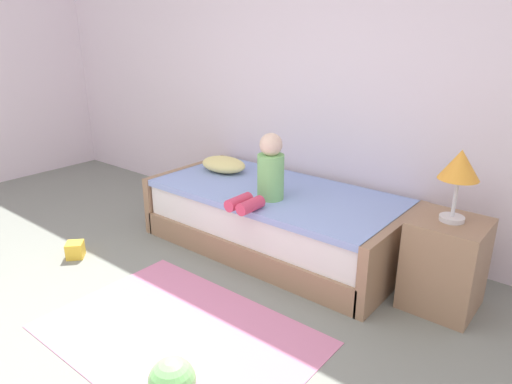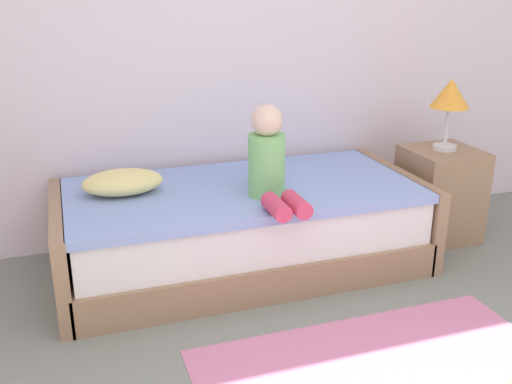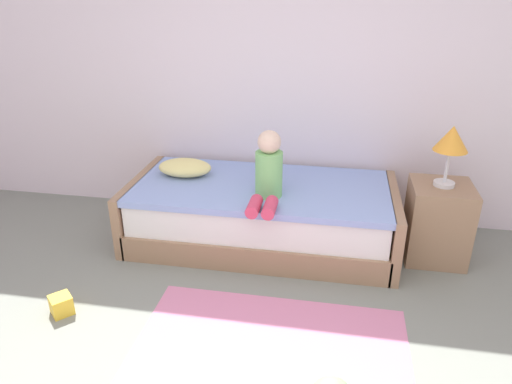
{
  "view_description": "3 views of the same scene",
  "coord_description": "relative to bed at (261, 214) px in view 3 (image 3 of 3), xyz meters",
  "views": [
    {
      "loc": [
        2.01,
        -0.78,
        1.73
      ],
      "look_at": [
        -0.05,
        1.75,
        0.55
      ],
      "focal_mm": 32.31,
      "sensor_mm": 36.0,
      "label": 1
    },
    {
      "loc": [
        -0.98,
        -1.02,
        1.59
      ],
      "look_at": [
        -0.05,
        1.75,
        0.55
      ],
      "focal_mm": 40.96,
      "sensor_mm": 36.0,
      "label": 2
    },
    {
      "loc": [
        0.51,
        -1.34,
        1.96
      ],
      "look_at": [
        -0.05,
        1.75,
        0.55
      ],
      "focal_mm": 32.93,
      "sensor_mm": 36.0,
      "label": 3
    }
  ],
  "objects": [
    {
      "name": "wall_rear",
      "position": [
        0.05,
        0.6,
        1.2
      ],
      "size": [
        7.2,
        0.1,
        2.9
      ],
      "primitive_type": "cube",
      "color": "white",
      "rests_on": "ground"
    },
    {
      "name": "bed",
      "position": [
        0.0,
        0.0,
        0.0
      ],
      "size": [
        2.11,
        1.0,
        0.5
      ],
      "color": "#997556",
      "rests_on": "ground"
    },
    {
      "name": "nightstand",
      "position": [
        1.35,
        -0.0,
        0.05
      ],
      "size": [
        0.44,
        0.44,
        0.6
      ],
      "primitive_type": "cube",
      "color": "#997556",
      "rests_on": "ground"
    },
    {
      "name": "table_lamp",
      "position": [
        1.35,
        -0.0,
        0.69
      ],
      "size": [
        0.24,
        0.24,
        0.45
      ],
      "color": "silver",
      "rests_on": "nightstand"
    },
    {
      "name": "child_figure",
      "position": [
        0.08,
        -0.23,
        0.46
      ],
      "size": [
        0.2,
        0.51,
        0.5
      ],
      "color": "#7FC672",
      "rests_on": "bed"
    },
    {
      "name": "pillow",
      "position": [
        -0.66,
        0.1,
        0.32
      ],
      "size": [
        0.44,
        0.3,
        0.13
      ],
      "primitive_type": "ellipsoid",
      "color": "#F2E58C",
      "rests_on": "bed"
    },
    {
      "name": "area_rug",
      "position": [
        0.26,
        -1.3,
        -0.24
      ],
      "size": [
        1.6,
        1.1,
        0.01
      ],
      "primitive_type": "cube",
      "color": "pink",
      "rests_on": "ground"
    },
    {
      "name": "toy_block",
      "position": [
        -1.11,
        -1.15,
        -0.18
      ],
      "size": [
        0.18,
        0.18,
        0.13
      ],
      "primitive_type": "cube",
      "rotation": [
        0.0,
        0.0,
        0.82
      ],
      "color": "yellow",
      "rests_on": "ground"
    }
  ]
}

